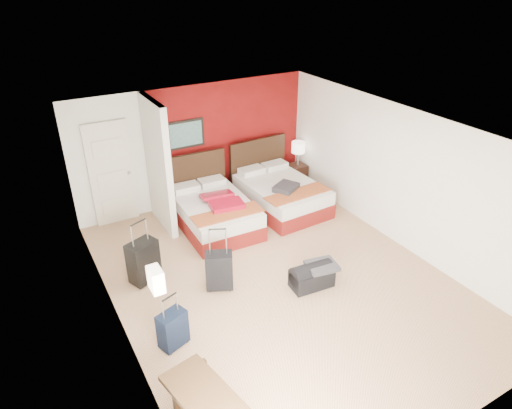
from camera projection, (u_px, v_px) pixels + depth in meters
ground at (278, 279)px, 7.44m from camera, size 6.50×6.50×0.00m
room_walls at (159, 196)px, 7.32m from camera, size 5.02×6.52×2.50m
red_accent_panel at (228, 140)px, 9.65m from camera, size 3.50×0.04×2.50m
partition_wall at (158, 166)px, 8.41m from camera, size 0.12×1.20×2.50m
entry_door at (111, 174)px, 8.64m from camera, size 0.82×0.06×2.05m
bed_left at (215, 215)px, 8.77m from camera, size 1.35×1.89×0.55m
bed_right at (282, 196)px, 9.46m from camera, size 1.41×1.95×0.57m
red_suitcase_open at (222, 200)px, 8.58m from camera, size 0.72×0.92×0.10m
jacket_bundle at (286, 188)px, 9.03m from camera, size 0.60×0.57×0.12m
nightstand at (297, 175)px, 10.45m from camera, size 0.37×0.37×0.51m
table_lamp at (298, 154)px, 10.20m from camera, size 0.36×0.36×0.54m
suitcase_black at (144, 263)px, 7.24m from camera, size 0.54×0.45×0.70m
suitcase_charcoal at (219, 272)px, 7.10m from camera, size 0.49×0.41×0.62m
suitcase_navy at (173, 331)px, 6.04m from camera, size 0.43×0.34×0.52m
duffel_bag at (312, 277)px, 7.21m from camera, size 0.70×0.41×0.34m
jacket_draped at (322, 266)px, 7.14m from camera, size 0.53×0.47×0.06m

